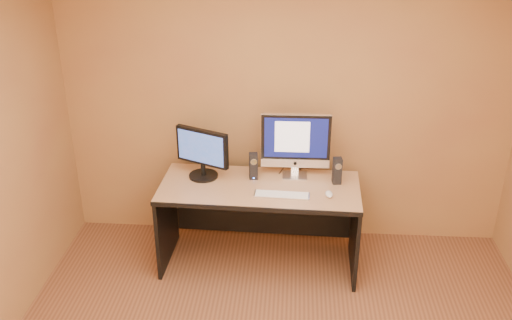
% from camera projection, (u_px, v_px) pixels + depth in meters
% --- Properties ---
extents(walls, '(4.00, 4.00, 2.60)m').
position_uv_depth(walls, '(279.00, 224.00, 3.23)').
color(walls, olive).
rests_on(walls, ground).
extents(desk, '(1.69, 0.78, 0.77)m').
position_uv_depth(desk, '(259.00, 226.00, 4.94)').
color(desk, '#AB8255').
rests_on(desk, ground).
extents(imac, '(0.60, 0.23, 0.57)m').
position_uv_depth(imac, '(296.00, 146.00, 4.82)').
color(imac, silver).
rests_on(imac, desk).
extents(second_monitor, '(0.56, 0.44, 0.44)m').
position_uv_depth(second_monitor, '(203.00, 154.00, 4.84)').
color(second_monitor, black).
rests_on(second_monitor, desk).
extents(speaker_left, '(0.08, 0.09, 0.23)m').
position_uv_depth(speaker_left, '(253.00, 166.00, 4.86)').
color(speaker_left, black).
rests_on(speaker_left, desk).
extents(speaker_right, '(0.08, 0.08, 0.23)m').
position_uv_depth(speaker_right, '(337.00, 171.00, 4.78)').
color(speaker_right, black).
rests_on(speaker_right, desk).
extents(keyboard, '(0.45, 0.14, 0.02)m').
position_uv_depth(keyboard, '(282.00, 195.00, 4.62)').
color(keyboard, silver).
rests_on(keyboard, desk).
extents(mouse, '(0.07, 0.11, 0.04)m').
position_uv_depth(mouse, '(329.00, 194.00, 4.61)').
color(mouse, silver).
rests_on(mouse, desk).
extents(cable_a, '(0.08, 0.22, 0.01)m').
position_uv_depth(cable_a, '(302.00, 171.00, 5.02)').
color(cable_a, black).
rests_on(cable_a, desk).
extents(cable_b, '(0.06, 0.18, 0.01)m').
position_uv_depth(cable_b, '(282.00, 169.00, 5.05)').
color(cable_b, black).
rests_on(cable_b, desk).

